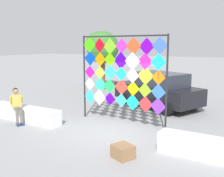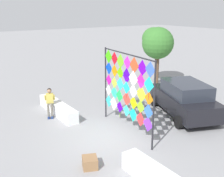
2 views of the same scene
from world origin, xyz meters
name	(u,v)px [view 1 (image 1 of 2)]	position (x,y,z in m)	size (l,w,h in m)	color
ground	(111,133)	(0.00, 0.00, 0.00)	(120.00, 120.00, 0.00)	gray
plaza_ledge_left	(25,114)	(-3.94, -0.54, 0.31)	(3.64, 0.58, 0.62)	white
plaza_ledge_right	(224,152)	(3.94, -0.54, 0.31)	(3.64, 0.58, 0.62)	white
kite_display_rack	(121,72)	(-0.19, 1.12, 2.12)	(3.96, 0.45, 3.56)	#232328
seated_vendor	(17,103)	(-3.83, -0.99, 0.86)	(0.70, 0.61, 1.46)	#666056
parked_car	(158,90)	(-0.10, 4.78, 0.90)	(4.97, 3.51, 1.77)	black
cardboard_box_large	(123,152)	(1.45, -1.71, 0.19)	(0.56, 0.51, 0.38)	olive
tree_far_right	(102,47)	(-5.65, 8.02, 2.99)	(2.30, 2.43, 4.09)	brown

